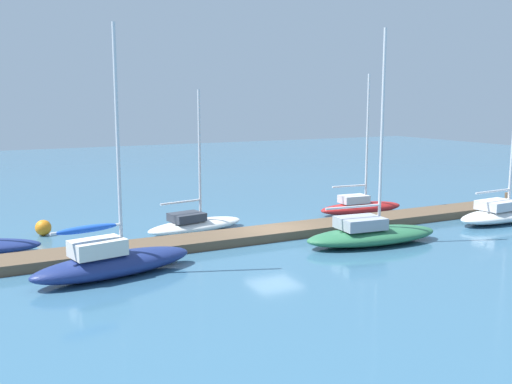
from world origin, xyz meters
TOP-DOWN VIEW (x-y plane):
  - ground_plane at (0.00, 0.00)m, footprint 120.00×120.00m
  - dock_pier at (0.00, 0.00)m, footprint 32.27×2.14m
  - dock_piling_far_end at (15.74, -0.92)m, footprint 0.28×0.28m
  - sailboat_1 at (-8.88, -2.91)m, footprint 6.80×3.04m
  - sailboat_2 at (-3.11, 2.91)m, footprint 5.79×2.83m
  - sailboat_3 at (3.32, -3.48)m, footprint 7.10×2.98m
  - sailboat_4 at (7.52, 2.81)m, footprint 5.60×2.02m
  - sailboat_5 at (13.26, -2.75)m, footprint 7.00×2.63m
  - mooring_buoy_orange at (-10.26, 5.69)m, footprint 0.80×0.80m

SIDE VIEW (x-z plane):
  - ground_plane at x=0.00m, z-range 0.00..0.00m
  - dock_pier at x=0.00m, z-range 0.00..0.43m
  - mooring_buoy_orange at x=-10.26m, z-range 0.00..0.80m
  - sailboat_2 at x=-3.11m, z-range -3.22..4.11m
  - sailboat_4 at x=7.52m, z-range -3.65..4.66m
  - sailboat_5 at x=13.26m, z-range -3.96..4.99m
  - sailboat_3 at x=3.32m, z-range -4.47..5.58m
  - dock_piling_far_end at x=15.74m, z-range 0.00..1.22m
  - sailboat_1 at x=-8.88m, z-range -4.19..5.50m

